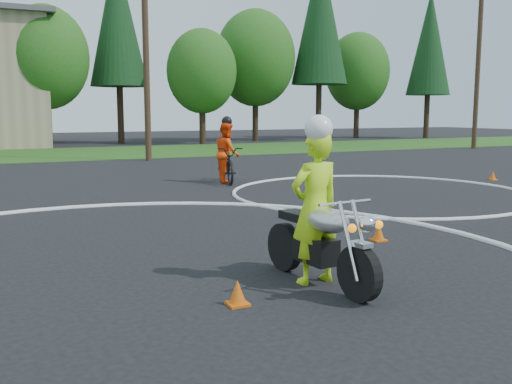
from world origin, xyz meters
name	(u,v)px	position (x,y,z in m)	size (l,w,h in m)	color
ground	(210,362)	(0.00, 0.00, 0.00)	(120.00, 120.00, 0.00)	black
grass_strip	(23,155)	(0.00, 27.00, 0.01)	(120.00, 10.00, 0.02)	#1E4714
course_markings	(238,240)	(2.17, 4.35, 0.01)	(19.05, 19.05, 0.12)	silver
primary_motorcycle	(321,242)	(2.09, 1.52, 0.57)	(0.78, 2.23, 1.17)	black
rider_primary_grp	(315,203)	(2.08, 1.66, 1.05)	(0.76, 0.54, 2.17)	#B7EF19
rider_second_grp	(227,159)	(5.12, 11.96, 0.73)	(1.21, 2.27, 2.07)	black
traffic_cones	(343,253)	(2.98, 2.34, 0.14)	(17.42, 12.38, 0.30)	#D9560B
treeline	(230,51)	(14.78, 34.61, 6.62)	(38.20, 8.10, 14.52)	#382619
utility_poles	(146,44)	(5.00, 21.00, 5.20)	(41.60, 1.12, 10.00)	#473321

